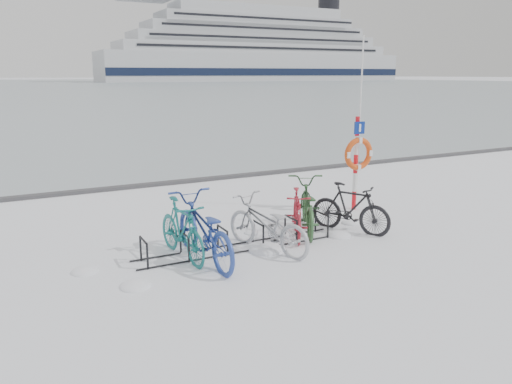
% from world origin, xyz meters
% --- Properties ---
extents(ground, '(900.00, 900.00, 0.00)m').
position_xyz_m(ground, '(0.00, 0.00, 0.00)').
color(ground, white).
rests_on(ground, ground).
extents(ice_sheet, '(400.00, 298.00, 0.02)m').
position_xyz_m(ice_sheet, '(0.00, 155.00, 0.01)').
color(ice_sheet, '#A2B1B7').
rests_on(ice_sheet, ground).
extents(quay_edge, '(400.00, 0.25, 0.10)m').
position_xyz_m(quay_edge, '(0.00, 5.90, 0.05)').
color(quay_edge, '#3F3F42').
rests_on(quay_edge, ground).
extents(bike_rack, '(4.00, 0.48, 0.46)m').
position_xyz_m(bike_rack, '(0.00, 0.00, 0.18)').
color(bike_rack, black).
rests_on(bike_rack, ground).
extents(lifebuoy_station, '(0.77, 0.22, 4.00)m').
position_xyz_m(lifebuoy_station, '(3.59, 1.19, 1.34)').
color(lifebuoy_station, red).
rests_on(lifebuoy_station, ground).
extents(cruise_ferry, '(136.46, 25.74, 44.84)m').
position_xyz_m(cruise_ferry, '(99.31, 193.66, 12.21)').
color(cruise_ferry, silver).
rests_on(cruise_ferry, ground).
extents(bike_0, '(0.66, 1.82, 1.07)m').
position_xyz_m(bike_0, '(-1.10, 0.07, 0.54)').
color(bike_0, '#186D6C').
rests_on(bike_0, ground).
extents(bike_1, '(0.87, 2.27, 1.18)m').
position_xyz_m(bike_1, '(-0.82, -0.25, 0.59)').
color(bike_1, '#273F91').
rests_on(bike_1, ground).
extents(bike_2, '(1.27, 2.08, 1.03)m').
position_xyz_m(bike_2, '(0.39, -0.29, 0.51)').
color(bike_2, '#AAACB2').
rests_on(bike_2, ground).
extents(bike_3, '(1.14, 1.63, 0.96)m').
position_xyz_m(bike_3, '(1.32, 0.17, 0.48)').
color(bike_3, '#AC212F').
rests_on(bike_3, ground).
extents(bike_4, '(1.62, 2.18, 1.09)m').
position_xyz_m(bike_4, '(1.71, 0.42, 0.55)').
color(bike_4, '#2C552D').
rests_on(bike_4, ground).
extents(bike_5, '(1.25, 1.75, 1.03)m').
position_xyz_m(bike_5, '(2.45, -0.07, 0.52)').
color(bike_5, black).
rests_on(bike_5, ground).
extents(snow_drifts, '(5.96, 1.93, 0.23)m').
position_xyz_m(snow_drifts, '(0.05, -0.10, 0.00)').
color(snow_drifts, white).
rests_on(snow_drifts, ground).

